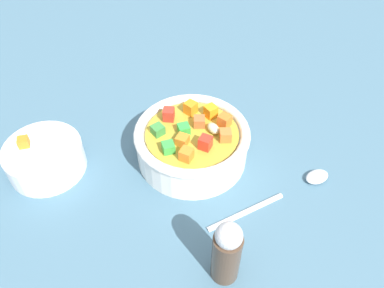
{
  "coord_description": "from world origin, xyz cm",
  "views": [
    {
      "loc": [
        -37.49,
        -5.69,
        42.31
      ],
      "look_at": [
        0.0,
        0.0,
        2.71
      ],
      "focal_mm": 35.87,
      "sensor_mm": 36.0,
      "label": 1
    }
  ],
  "objects_px": {
    "soup_bowl_main": "(192,142)",
    "pepper_shaker": "(227,252)",
    "spoon": "(287,191)",
    "side_bowl_small": "(45,157)"
  },
  "relations": [
    {
      "from": "soup_bowl_main",
      "to": "side_bowl_small",
      "type": "height_order",
      "value": "soup_bowl_main"
    },
    {
      "from": "soup_bowl_main",
      "to": "pepper_shaker",
      "type": "distance_m",
      "value": 0.18
    },
    {
      "from": "soup_bowl_main",
      "to": "spoon",
      "type": "height_order",
      "value": "soup_bowl_main"
    },
    {
      "from": "soup_bowl_main",
      "to": "pepper_shaker",
      "type": "height_order",
      "value": "pepper_shaker"
    },
    {
      "from": "side_bowl_small",
      "to": "pepper_shaker",
      "type": "bearing_deg",
      "value": -114.38
    },
    {
      "from": "soup_bowl_main",
      "to": "spoon",
      "type": "distance_m",
      "value": 0.15
    },
    {
      "from": "soup_bowl_main",
      "to": "side_bowl_small",
      "type": "xyz_separation_m",
      "value": [
        -0.05,
        0.2,
        -0.01
      ]
    },
    {
      "from": "soup_bowl_main",
      "to": "side_bowl_small",
      "type": "relative_size",
      "value": 1.5
    },
    {
      "from": "soup_bowl_main",
      "to": "spoon",
      "type": "relative_size",
      "value": 0.99
    },
    {
      "from": "soup_bowl_main",
      "to": "pepper_shaker",
      "type": "xyz_separation_m",
      "value": [
        -0.17,
        -0.06,
        0.02
      ]
    }
  ]
}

